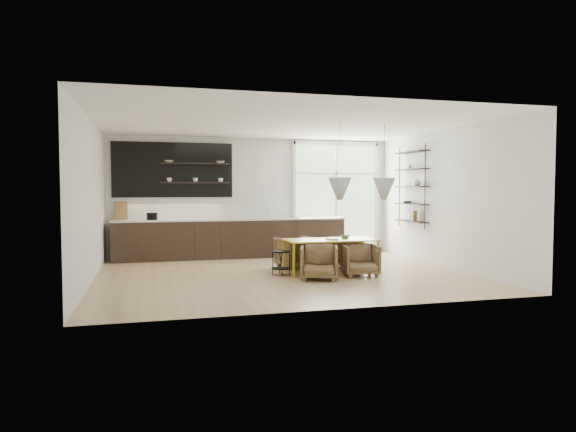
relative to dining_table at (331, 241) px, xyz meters
The scene contains 11 objects.
room 1.43m from the dining_table, 108.76° to the left, with size 7.02×6.01×2.91m.
kitchen_run 3.15m from the dining_table, 121.52° to the left, with size 5.54×0.69×2.75m.
right_shelving 2.87m from the dining_table, 25.89° to the left, with size 0.26×1.22×1.90m.
dining_table is the anchor object (origin of this frame).
armchair_back_left 0.93m from the dining_table, 124.31° to the left, with size 0.70×0.72×0.66m, color brown.
armchair_back_right 0.81m from the dining_table, 51.63° to the left, with size 0.65×0.67×0.61m, color brown.
armchair_front_left 0.91m from the dining_table, 123.53° to the right, with size 0.66×0.68×0.62m, color brown.
armchair_front_right 0.76m from the dining_table, 54.51° to the right, with size 0.64×0.66×0.60m, color brown.
wire_stool 1.08m from the dining_table, behind, with size 0.37×0.37×0.46m.
table_book 0.12m from the dining_table, 154.46° to the right, with size 0.23×0.30×0.03m, color white.
table_bowl 0.35m from the dining_table, 14.18° to the left, with size 0.19×0.19×0.06m, color #4B7C52.
Camera 1 is at (-2.47, -9.53, 1.64)m, focal length 32.00 mm.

